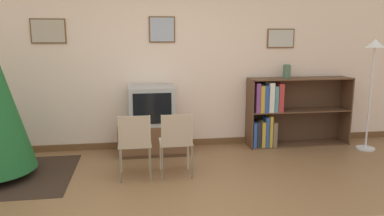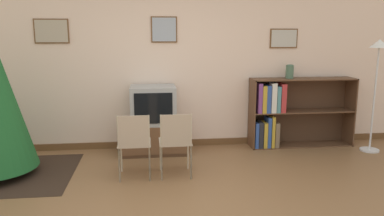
{
  "view_description": "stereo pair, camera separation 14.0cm",
  "coord_description": "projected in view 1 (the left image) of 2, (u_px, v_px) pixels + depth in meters",
  "views": [
    {
      "loc": [
        -0.46,
        -3.33,
        1.76
      ],
      "look_at": [
        0.24,
        1.31,
        0.83
      ],
      "focal_mm": 35.0,
      "sensor_mm": 36.0,
      "label": 1
    },
    {
      "loc": [
        -0.32,
        -3.35,
        1.76
      ],
      "look_at": [
        0.24,
        1.31,
        0.83
      ],
      "focal_mm": 35.0,
      "sensor_mm": 36.0,
      "label": 2
    }
  ],
  "objects": [
    {
      "name": "television",
      "position": [
        152.0,
        105.0,
        5.48
      ],
      "size": [
        0.65,
        0.53,
        0.56
      ],
      "color": "#9E9E99",
      "rests_on": "tv_console"
    },
    {
      "name": "standing_lamp",
      "position": [
        373.0,
        66.0,
        5.55
      ],
      "size": [
        0.28,
        0.28,
        1.68
      ],
      "color": "silver",
      "rests_on": "ground_plane"
    },
    {
      "name": "vase",
      "position": [
        287.0,
        71.0,
        5.82
      ],
      "size": [
        0.12,
        0.12,
        0.21
      ],
      "color": "#47664C",
      "rests_on": "bookshelf"
    },
    {
      "name": "bookshelf",
      "position": [
        281.0,
        112.0,
        5.91
      ],
      "size": [
        1.64,
        0.36,
        1.08
      ],
      "color": "brown",
      "rests_on": "ground_plane"
    },
    {
      "name": "tv_console",
      "position": [
        152.0,
        138.0,
        5.58
      ],
      "size": [
        1.0,
        0.54,
        0.45
      ],
      "color": "#4C311E",
      "rests_on": "ground_plane"
    },
    {
      "name": "folding_chair_right",
      "position": [
        176.0,
        141.0,
        4.58
      ],
      "size": [
        0.4,
        0.4,
        0.82
      ],
      "color": "tan",
      "rests_on": "ground_plane"
    },
    {
      "name": "wall_back",
      "position": [
        166.0,
        61.0,
        5.72
      ],
      "size": [
        8.95,
        0.11,
        2.7
      ],
      "color": "beige",
      "rests_on": "ground_plane"
    },
    {
      "name": "folding_chair_left",
      "position": [
        135.0,
        142.0,
        4.51
      ],
      "size": [
        0.4,
        0.4,
        0.82
      ],
      "color": "tan",
      "rests_on": "ground_plane"
    }
  ]
}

